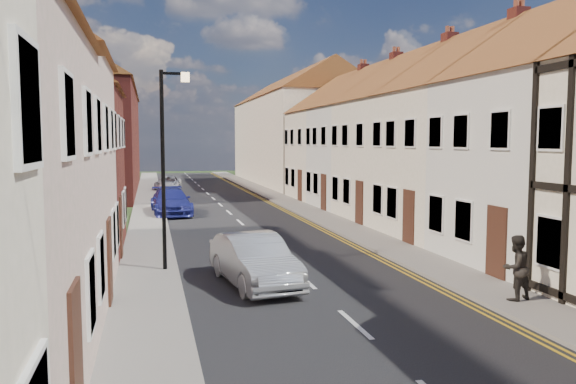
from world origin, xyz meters
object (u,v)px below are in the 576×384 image
object	(u,v)px
car_far	(171,202)
pedestrian_right	(516,268)
lamppost	(166,157)
car_mid	(254,260)
car_distant	(168,183)

from	to	relation	value
car_far	pedestrian_right	size ratio (longest dim) A/B	3.06
lamppost	car_mid	xyz separation A→B (m)	(2.29, -2.12, -2.83)
car_far	pedestrian_right	xyz separation A→B (m)	(7.56, -19.50, 0.21)
car_far	car_mid	bearing A→B (deg)	-87.59
lamppost	car_far	size ratio (longest dim) A/B	1.22
car_mid	car_far	size ratio (longest dim) A/B	0.88
lamppost	car_distant	bearing A→B (deg)	88.14
car_mid	car_distant	world-z (taller)	car_mid
car_far	car_distant	size ratio (longest dim) A/B	1.18
car_far	pedestrian_right	distance (m)	20.91
car_mid	lamppost	bearing A→B (deg)	128.94
lamppost	pedestrian_right	bearing A→B (deg)	-33.91
car_distant	lamppost	bearing A→B (deg)	-84.24
car_mid	pedestrian_right	world-z (taller)	pedestrian_right
lamppost	car_far	xyz separation A→B (m)	(0.61, 14.00, -2.82)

